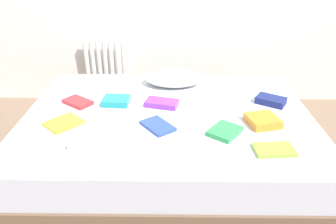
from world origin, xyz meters
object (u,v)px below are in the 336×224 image
at_px(textbook_blue, 158,126).
at_px(textbook_navy, 271,100).
at_px(bed, 168,144).
at_px(textbook_lime, 274,150).
at_px(textbook_white, 87,141).
at_px(radiator, 106,66).
at_px(textbook_red, 78,102).
at_px(textbook_green, 225,131).
at_px(textbook_orange, 263,121).
at_px(textbook_yellow, 64,123).
at_px(textbook_teal, 116,101).
at_px(pillow, 174,78).
at_px(textbook_purple, 162,103).

xyz_separation_m(textbook_blue, textbook_navy, (0.81, 0.36, 0.01)).
height_order(bed, textbook_lime, textbook_lime).
distance_m(bed, textbook_white, 0.67).
xyz_separation_m(textbook_lime, textbook_navy, (0.14, 0.62, 0.01)).
distance_m(radiator, textbook_red, 1.07).
relative_size(textbook_green, textbook_orange, 1.05).
bearing_deg(textbook_yellow, textbook_white, -95.95).
distance_m(textbook_green, textbook_blue, 0.42).
height_order(bed, textbook_teal, textbook_teal).
distance_m(bed, radiator, 1.38).
xyz_separation_m(textbook_green, textbook_teal, (-0.73, 0.41, 0.01)).
distance_m(pillow, textbook_green, 0.84).
height_order(textbook_green, textbook_orange, textbook_orange).
bearing_deg(textbook_red, textbook_white, -33.59).
distance_m(textbook_orange, textbook_teal, 1.04).
bearing_deg(pillow, radiator, 135.25).
bearing_deg(bed, textbook_teal, 159.52).
bearing_deg(textbook_yellow, textbook_purple, -23.35).
bearing_deg(pillow, bed, -94.61).
bearing_deg(textbook_green, radiator, 71.20).
xyz_separation_m(textbook_blue, textbook_white, (-0.40, -0.21, 0.01)).
bearing_deg(textbook_white, textbook_purple, 54.61).
relative_size(bed, textbook_blue, 9.13).
distance_m(pillow, textbook_navy, 0.79).
bearing_deg(bed, textbook_yellow, -165.47).
bearing_deg(radiator, textbook_yellow, -90.53).
xyz_separation_m(pillow, textbook_lime, (0.56, -0.97, -0.05)).
height_order(textbook_teal, textbook_lime, textbook_teal).
distance_m(textbook_blue, textbook_teal, 0.47).
bearing_deg(textbook_blue, radiator, 166.20).
relative_size(bed, textbook_navy, 9.91).
bearing_deg(textbook_yellow, textbook_teal, -0.59).
distance_m(pillow, textbook_teal, 0.56).
relative_size(radiator, textbook_green, 2.85).
bearing_deg(textbook_white, textbook_teal, 84.87).
bearing_deg(radiator, textbook_green, -55.48).
bearing_deg(radiator, bed, -61.25).
xyz_separation_m(radiator, textbook_teal, (0.28, -1.06, 0.11)).
height_order(pillow, textbook_green, pillow).
bearing_deg(textbook_orange, bed, 151.77).
bearing_deg(textbook_yellow, pillow, -4.05).
bearing_deg(radiator, textbook_blue, -66.93).
relative_size(pillow, textbook_yellow, 2.24).
bearing_deg(pillow, textbook_yellow, -136.28).
relative_size(radiator, textbook_red, 2.70).
bearing_deg(bed, pillow, 85.39).
bearing_deg(textbook_lime, textbook_teal, 143.92).
bearing_deg(bed, textbook_purple, 111.95).
height_order(pillow, textbook_white, pillow).
bearing_deg(pillow, textbook_green, -68.12).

